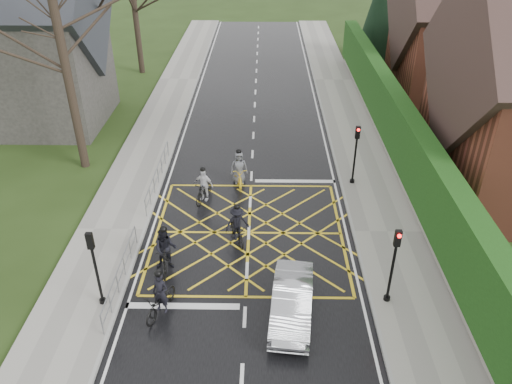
{
  "coord_description": "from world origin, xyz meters",
  "views": [
    {
      "loc": [
        0.59,
        -17.6,
        12.85
      ],
      "look_at": [
        0.3,
        1.29,
        1.3
      ],
      "focal_mm": 35.0,
      "sensor_mm": 36.0,
      "label": 1
    }
  ],
  "objects_px": {
    "cyclist_rear": "(161,299)",
    "cyclist_back": "(166,253)",
    "car": "(292,301)",
    "cyclist_front": "(204,188)",
    "cyclist_lead": "(239,172)",
    "cyclist_mid": "(237,227)"
  },
  "relations": [
    {
      "from": "cyclist_mid",
      "to": "cyclist_back",
      "type": "bearing_deg",
      "value": -163.78
    },
    {
      "from": "cyclist_rear",
      "to": "cyclist_front",
      "type": "bearing_deg",
      "value": 105.21
    },
    {
      "from": "cyclist_front",
      "to": "cyclist_lead",
      "type": "height_order",
      "value": "cyclist_lead"
    },
    {
      "from": "cyclist_back",
      "to": "cyclist_lead",
      "type": "height_order",
      "value": "cyclist_back"
    },
    {
      "from": "cyclist_rear",
      "to": "cyclist_back",
      "type": "distance_m",
      "value": 2.4
    },
    {
      "from": "cyclist_back",
      "to": "cyclist_mid",
      "type": "height_order",
      "value": "cyclist_back"
    },
    {
      "from": "cyclist_rear",
      "to": "cyclist_front",
      "type": "distance_m",
      "value": 7.48
    },
    {
      "from": "cyclist_lead",
      "to": "car",
      "type": "bearing_deg",
      "value": -84.97
    },
    {
      "from": "cyclist_front",
      "to": "car",
      "type": "bearing_deg",
      "value": -44.92
    },
    {
      "from": "cyclist_lead",
      "to": "car",
      "type": "height_order",
      "value": "cyclist_lead"
    },
    {
      "from": "cyclist_rear",
      "to": "cyclist_lead",
      "type": "bearing_deg",
      "value": 96.35
    },
    {
      "from": "cyclist_rear",
      "to": "cyclist_back",
      "type": "xyz_separation_m",
      "value": [
        -0.22,
        2.39,
        0.16
      ]
    },
    {
      "from": "cyclist_front",
      "to": "cyclist_lead",
      "type": "distance_m",
      "value": 2.3
    },
    {
      "from": "car",
      "to": "cyclist_mid",
      "type": "bearing_deg",
      "value": 121.55
    },
    {
      "from": "cyclist_back",
      "to": "cyclist_lead",
      "type": "distance_m",
      "value": 7.16
    },
    {
      "from": "car",
      "to": "cyclist_back",
      "type": "bearing_deg",
      "value": 158.6
    },
    {
      "from": "cyclist_rear",
      "to": "cyclist_back",
      "type": "relative_size",
      "value": 0.99
    },
    {
      "from": "cyclist_mid",
      "to": "car",
      "type": "xyz_separation_m",
      "value": [
        2.1,
        -4.37,
        -0.0
      ]
    },
    {
      "from": "cyclist_rear",
      "to": "cyclist_back",
      "type": "height_order",
      "value": "cyclist_back"
    },
    {
      "from": "cyclist_mid",
      "to": "cyclist_front",
      "type": "bearing_deg",
      "value": 99.9
    },
    {
      "from": "car",
      "to": "cyclist_rear",
      "type": "bearing_deg",
      "value": -175.14
    },
    {
      "from": "cyclist_mid",
      "to": "car",
      "type": "bearing_deg",
      "value": -83.42
    }
  ]
}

